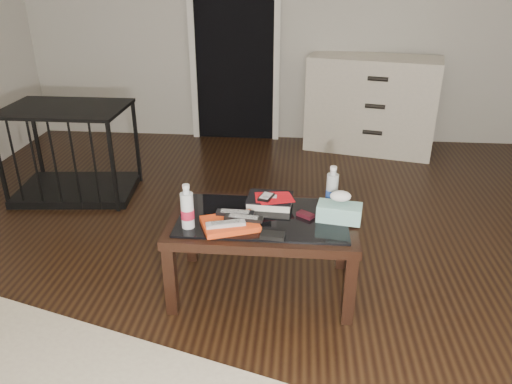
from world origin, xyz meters
TOP-DOWN VIEW (x-y plane):
  - ground at (0.00, 0.00)m, footprint 5.00×5.00m
  - doorway at (-0.40, 2.47)m, footprint 0.90×0.08m
  - coffee_table at (0.09, -0.19)m, footprint 1.00×0.60m
  - dresser at (0.95, 2.23)m, footprint 1.28×0.76m
  - pet_crate at (-1.50, 0.96)m, footprint 0.95×0.68m
  - magazines at (-0.08, -0.32)m, footprint 0.34×0.30m
  - remote_silver at (-0.09, -0.36)m, footprint 0.21×0.11m
  - remote_black_front at (-0.01, -0.29)m, footprint 0.20×0.07m
  - remote_black_back at (-0.06, -0.24)m, footprint 0.20×0.05m
  - textbook at (0.11, -0.04)m, footprint 0.26×0.22m
  - dvd_mailers at (0.13, -0.04)m, footprint 0.21×0.16m
  - ipod at (0.09, -0.07)m, footprint 0.09×0.12m
  - flip_phone at (0.31, -0.17)m, footprint 0.10×0.09m
  - wallet at (0.15, -0.41)m, footprint 0.13×0.08m
  - water_bottle_left at (-0.29, -0.34)m, footprint 0.08×0.08m
  - water_bottle_right at (0.46, -0.03)m, footprint 0.08×0.08m
  - tissue_box at (0.49, -0.19)m, footprint 0.25×0.16m

SIDE VIEW (x-z plane):
  - ground at x=0.00m, z-range 0.00..0.00m
  - pet_crate at x=-1.50m, z-range -0.12..0.59m
  - coffee_table at x=0.09m, z-range 0.17..0.63m
  - dresser at x=0.95m, z-range 0.00..0.90m
  - wallet at x=0.15m, z-range 0.46..0.48m
  - flip_phone at x=0.31m, z-range 0.46..0.48m
  - magazines at x=-0.08m, z-range 0.46..0.49m
  - textbook at x=0.11m, z-range 0.46..0.51m
  - remote_silver at x=-0.09m, z-range 0.49..0.51m
  - remote_black_front at x=-0.01m, z-range 0.49..0.51m
  - remote_black_back at x=-0.06m, z-range 0.49..0.51m
  - tissue_box at x=0.49m, z-range 0.46..0.55m
  - dvd_mailers at x=0.13m, z-range 0.51..0.51m
  - ipod at x=0.09m, z-range 0.51..0.53m
  - water_bottle_left at x=-0.29m, z-range 0.46..0.70m
  - water_bottle_right at x=0.46m, z-range 0.46..0.70m
  - doorway at x=-0.40m, z-range -0.01..2.06m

